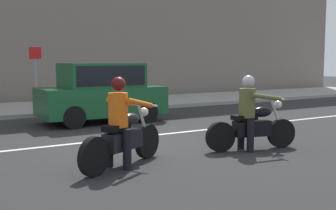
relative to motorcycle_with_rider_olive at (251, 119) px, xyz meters
name	(u,v)px	position (x,y,z in m)	size (l,w,h in m)	color
ground_plane	(137,145)	(-1.83, 1.66, -0.64)	(80.00, 80.00, 0.00)	#272727
sidewalk_slab	(41,108)	(-1.83, 9.66, -0.57)	(40.00, 4.40, 0.14)	#99968E
lane_marking_stripe	(95,141)	(-2.46, 2.56, -0.64)	(18.00, 0.14, 0.01)	silver
motorcycle_with_rider_olive	(251,119)	(0.00, 0.00, 0.00)	(2.03, 0.81, 1.57)	black
motorcycle_with_rider_orange_stripe	(122,130)	(-2.90, 0.14, 0.01)	(1.98, 1.12, 1.59)	black
parked_hatchback_forest_green	(102,92)	(-1.12, 5.35, 0.29)	(3.71, 1.76, 1.80)	#164C28
street_sign_post	(36,70)	(-2.08, 9.32, 0.89)	(0.44, 0.08, 2.27)	gray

